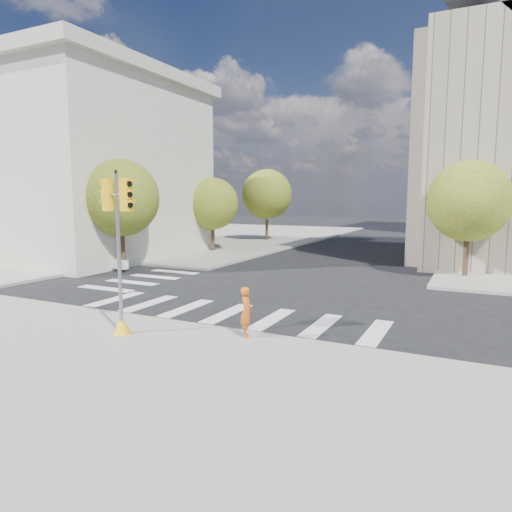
% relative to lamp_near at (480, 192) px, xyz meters
% --- Properties ---
extents(ground, '(160.00, 160.00, 0.00)m').
position_rel_lamp_near_xyz_m(ground, '(-8.00, -14.00, -4.58)').
color(ground, black).
rests_on(ground, ground).
extents(sidewalk_far_left, '(28.00, 40.00, 0.15)m').
position_rel_lamp_near_xyz_m(sidewalk_far_left, '(-28.00, 12.00, -4.50)').
color(sidewalk_far_left, gray).
rests_on(sidewalk_far_left, ground).
extents(classical_building, '(19.00, 15.00, 12.70)m').
position_rel_lamp_near_xyz_m(classical_building, '(-28.00, -6.00, 1.86)').
color(classical_building, beige).
rests_on(classical_building, ground).
extents(tree_lw_near, '(4.40, 4.40, 6.41)m').
position_rel_lamp_near_xyz_m(tree_lw_near, '(-18.50, -10.00, -0.38)').
color(tree_lw_near, '#382616').
rests_on(tree_lw_near, ground).
extents(tree_lw_mid, '(4.00, 4.00, 5.77)m').
position_rel_lamp_near_xyz_m(tree_lw_mid, '(-18.50, 0.00, -0.82)').
color(tree_lw_mid, '#382616').
rests_on(tree_lw_mid, ground).
extents(tree_lw_far, '(4.80, 4.80, 6.95)m').
position_rel_lamp_near_xyz_m(tree_lw_far, '(-18.50, 10.00, -0.04)').
color(tree_lw_far, '#382616').
rests_on(tree_lw_far, ground).
extents(tree_re_near, '(4.20, 4.20, 6.16)m').
position_rel_lamp_near_xyz_m(tree_re_near, '(-0.50, -4.00, -0.53)').
color(tree_re_near, '#382616').
rests_on(tree_re_near, ground).
extents(tree_re_mid, '(4.60, 4.60, 6.66)m').
position_rel_lamp_near_xyz_m(tree_re_mid, '(-0.50, 8.00, -0.23)').
color(tree_re_mid, '#382616').
rests_on(tree_re_mid, ground).
extents(tree_re_far, '(4.00, 4.00, 5.88)m').
position_rel_lamp_near_xyz_m(tree_re_far, '(-0.50, 20.00, -0.71)').
color(tree_re_far, '#382616').
rests_on(tree_re_far, ground).
extents(lamp_near, '(0.35, 0.18, 8.11)m').
position_rel_lamp_near_xyz_m(lamp_near, '(0.00, 0.00, 0.00)').
color(lamp_near, black).
rests_on(lamp_near, sidewalk_far_right).
extents(lamp_far, '(0.35, 0.18, 8.11)m').
position_rel_lamp_near_xyz_m(lamp_far, '(0.00, 14.00, 0.00)').
color(lamp_far, black).
rests_on(lamp_far, sidewalk_far_right).
extents(traffic_signal, '(1.08, 0.56, 4.88)m').
position_rel_lamp_near_xyz_m(traffic_signal, '(-9.50, -19.97, -2.35)').
color(traffic_signal, '#F5AF0C').
rests_on(traffic_signal, sidewalk_near).
extents(photographer, '(0.58, 0.65, 1.50)m').
position_rel_lamp_near_xyz_m(photographer, '(-5.97, -18.60, -3.68)').
color(photographer, '#CF5713').
rests_on(photographer, sidewalk_near).
extents(planter_wall, '(6.01, 0.87, 0.50)m').
position_rel_lamp_near_xyz_m(planter_wall, '(-21.00, -10.09, -4.18)').
color(planter_wall, white).
rests_on(planter_wall, sidewalk_left_near).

